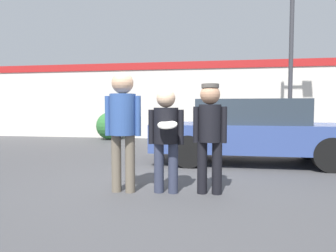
% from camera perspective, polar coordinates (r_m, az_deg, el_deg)
% --- Properties ---
extents(ground_plane, '(56.00, 56.00, 0.00)m').
position_cam_1_polar(ground_plane, '(4.99, -1.42, -11.55)').
color(ground_plane, '#3F3F42').
extents(storefront_building, '(24.00, 0.22, 3.21)m').
position_cam_1_polar(storefront_building, '(12.55, 5.34, 4.97)').
color(storefront_building, silver).
rests_on(storefront_building, ground).
extents(person_left, '(0.57, 0.40, 1.84)m').
position_cam_1_polar(person_left, '(4.60, -8.60, 1.31)').
color(person_left, '#665B4C').
rests_on(person_left, ground).
extents(person_middle_with_frisbee, '(0.54, 0.59, 1.58)m').
position_cam_1_polar(person_middle_with_frisbee, '(4.52, -0.38, -1.05)').
color(person_middle_with_frisbee, '#2D3347').
rests_on(person_middle_with_frisbee, ground).
extents(person_right, '(0.50, 0.33, 1.65)m').
position_cam_1_polar(person_right, '(4.50, 7.97, -0.50)').
color(person_right, black).
rests_on(person_right, ground).
extents(parked_car_near, '(4.62, 1.84, 1.49)m').
position_cam_1_polar(parked_car_near, '(7.29, 15.62, -0.88)').
color(parked_car_near, '#334784').
rests_on(parked_car_near, ground).
extents(street_lamp, '(1.15, 0.35, 6.83)m').
position_cam_1_polar(street_lamp, '(9.75, 23.60, 19.80)').
color(street_lamp, '#38383D').
rests_on(street_lamp, ground).
extents(shrub, '(1.12, 1.12, 1.12)m').
position_cam_1_polar(shrub, '(12.58, -11.01, 0.03)').
color(shrub, '#2D6B33').
rests_on(shrub, ground).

